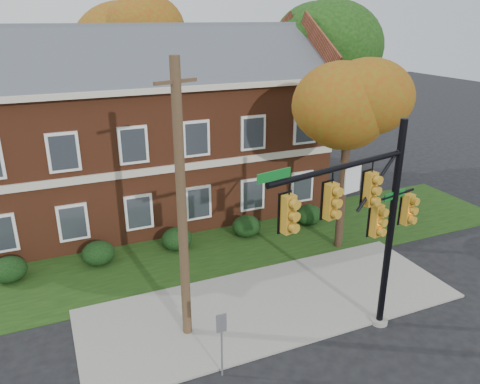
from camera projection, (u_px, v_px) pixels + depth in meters
name	position (u px, v px, depth m)	size (l,w,h in m)	color
ground	(285.00, 319.00, 16.62)	(120.00, 120.00, 0.00)	black
sidewalk	(272.00, 303.00, 17.46)	(14.00, 5.00, 0.08)	gray
grass_strip	(223.00, 247.00, 21.77)	(30.00, 6.00, 0.04)	#193811
apartment_building	(145.00, 121.00, 24.38)	(18.80, 8.80, 9.74)	brown
hedge_far_left	(9.00, 270.00, 18.85)	(1.40, 1.26, 1.05)	black
hedge_left	(98.00, 253.00, 20.15)	(1.40, 1.26, 1.05)	black
hedge_center	(177.00, 239.00, 21.45)	(1.40, 1.26, 1.05)	black
hedge_right	(246.00, 226.00, 22.74)	(1.40, 1.26, 1.05)	black
hedge_far_right	(308.00, 215.00, 24.04)	(1.40, 1.26, 1.05)	black
tree_near_right	(356.00, 104.00, 19.52)	(4.50, 4.25, 8.58)	black
tree_right_rear	(324.00, 51.00, 28.21)	(6.30, 5.95, 10.62)	black
tree_far_rear	(134.00, 37.00, 30.25)	(6.84, 6.46, 11.52)	black
traffic_signal	(366.00, 214.00, 14.12)	(6.39, 1.54, 7.26)	gray
utility_pole	(182.00, 208.00, 14.26)	(1.37, 0.57, 9.12)	#473721
sign_post	(222.00, 334.00, 13.53)	(0.32, 0.06, 2.17)	slate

